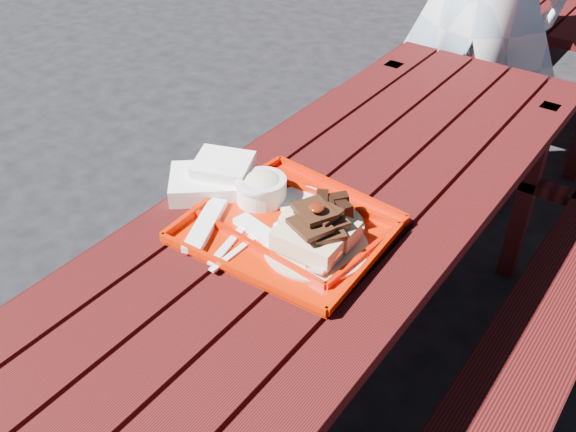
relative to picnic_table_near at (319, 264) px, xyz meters
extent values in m
plane|color=black|center=(0.00, 0.00, -0.56)|extent=(60.00, 60.00, 0.00)
cube|color=#460D0D|center=(-0.30, 0.00, 0.17)|extent=(0.14, 2.40, 0.04)
cube|color=#460D0D|center=(-0.15, 0.00, 0.17)|extent=(0.14, 2.40, 0.04)
cube|color=#460D0D|center=(0.00, 0.00, 0.17)|extent=(0.14, 2.40, 0.04)
cube|color=#460D0D|center=(0.15, 0.00, 0.17)|extent=(0.14, 2.40, 0.04)
cube|color=#460D0D|center=(0.30, 0.00, 0.17)|extent=(0.14, 2.40, 0.04)
cube|color=#460D0D|center=(-0.58, 0.00, -0.13)|extent=(0.25, 2.40, 0.04)
cube|color=#460D0D|center=(-0.58, 0.84, -0.35)|extent=(0.06, 0.06, 0.42)
cube|color=#460D0D|center=(0.58, 0.00, -0.13)|extent=(0.25, 2.40, 0.04)
cube|color=#460D0D|center=(-0.30, 0.96, -0.19)|extent=(0.06, 0.06, 0.75)
cube|color=#460D0D|center=(0.30, 0.96, -0.19)|extent=(0.06, 0.06, 0.75)
cube|color=#460D0D|center=(0.00, 0.96, -0.13)|extent=(1.40, 0.06, 0.04)
cube|color=#460D0D|center=(-0.58, 2.80, -0.13)|extent=(0.25, 2.40, 0.04)
cube|color=#460D0D|center=(-0.58, 1.96, -0.35)|extent=(0.06, 0.06, 0.42)
cube|color=#460D0D|center=(-0.58, 3.64, -0.35)|extent=(0.06, 0.06, 0.42)
cube|color=#460D0D|center=(-0.30, 1.84, -0.19)|extent=(0.06, 0.06, 0.75)
cube|color=#460D0D|center=(0.00, 1.84, -0.13)|extent=(1.40, 0.06, 0.04)
cube|color=red|center=(-0.01, -0.16, 0.20)|extent=(0.49, 0.38, 0.01)
cube|color=red|center=(-0.02, 0.03, 0.21)|extent=(0.47, 0.03, 0.02)
cube|color=red|center=(0.00, -0.34, 0.21)|extent=(0.47, 0.03, 0.02)
cube|color=red|center=(0.22, -0.15, 0.21)|extent=(0.03, 0.36, 0.02)
cube|color=red|center=(-0.25, -0.17, 0.21)|extent=(0.03, 0.36, 0.02)
cylinder|color=#CBB289|center=(0.08, -0.15, 0.21)|extent=(0.26, 0.26, 0.01)
cube|color=beige|center=(0.08, -0.19, 0.24)|extent=(0.16, 0.08, 0.05)
cube|color=beige|center=(0.08, -0.11, 0.24)|extent=(0.16, 0.08, 0.05)
ellipsoid|color=#561307|center=(0.08, -0.15, 0.33)|extent=(0.04, 0.04, 0.02)
cylinder|color=silver|center=(-0.14, -0.07, 0.23)|extent=(0.13, 0.13, 0.06)
ellipsoid|color=beige|center=(-0.14, -0.07, 0.25)|extent=(0.11, 0.11, 0.05)
cylinder|color=white|center=(-0.05, -0.02, 0.21)|extent=(0.13, 0.13, 0.01)
cube|color=white|center=(-0.18, -0.25, 0.21)|extent=(0.13, 0.22, 0.02)
cube|color=white|center=(-0.09, -0.27, 0.21)|extent=(0.05, 0.17, 0.01)
cube|color=white|center=(-0.06, -0.28, 0.21)|extent=(0.02, 0.18, 0.01)
cube|color=silver|center=(-0.05, -0.19, 0.20)|extent=(0.07, 0.07, 0.00)
cube|color=#C41600|center=(-0.02, -0.07, 0.20)|extent=(0.47, 0.38, 0.01)
cube|color=#C41600|center=(0.00, 0.09, 0.21)|extent=(0.44, 0.05, 0.02)
cube|color=#C41600|center=(-0.03, -0.24, 0.21)|extent=(0.44, 0.05, 0.02)
cube|color=#C41600|center=(0.20, -0.09, 0.21)|extent=(0.04, 0.34, 0.02)
cube|color=#C41600|center=(-0.24, -0.05, 0.21)|extent=(0.04, 0.34, 0.02)
cube|color=white|center=(0.03, -0.08, 0.21)|extent=(0.16, 0.16, 0.01)
cylinder|color=#D1B88A|center=(0.05, -0.08, 0.21)|extent=(0.22, 0.22, 0.01)
cylinder|color=white|center=(-0.15, -0.08, 0.23)|extent=(0.11, 0.11, 0.05)
cylinder|color=white|center=(-0.15, -0.08, 0.26)|extent=(0.12, 0.12, 0.01)
cube|color=white|center=(-0.05, -0.19, 0.21)|extent=(0.18, 0.08, 0.01)
cube|color=silver|center=(0.10, -0.19, 0.20)|extent=(0.05, 0.04, 0.00)
cube|color=white|center=(-0.29, -0.10, 0.22)|extent=(0.28, 0.27, 0.05)
cube|color=white|center=(-0.27, -0.07, 0.26)|extent=(0.18, 0.17, 0.04)
camera|label=1|loc=(0.73, -1.16, 1.19)|focal=40.00mm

